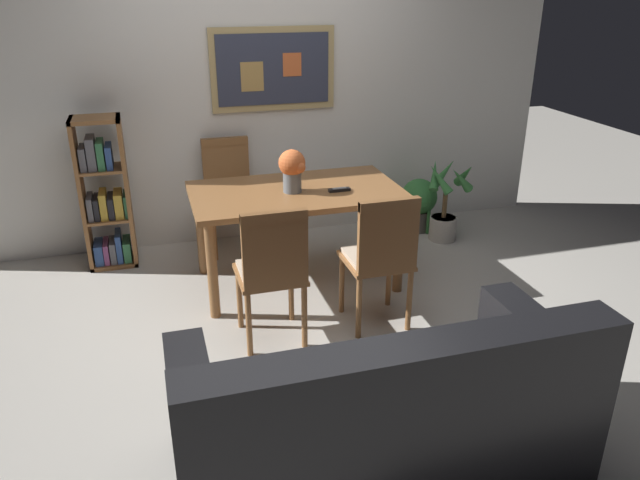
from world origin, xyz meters
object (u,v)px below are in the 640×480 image
dining_chair_far_left (229,185)px  potted_palm (446,206)px  flower_vase (292,168)px  leather_couch (382,416)px  potted_ivy (419,202)px  bookshelf (106,199)px  dining_table (296,202)px  dining_chair_near_left (272,265)px  tv_remote (339,190)px  dining_chair_near_right (381,251)px

dining_chair_far_left → potted_palm: (1.79, -0.39, -0.22)m
flower_vase → dining_chair_far_left: bearing=112.0°
leather_couch → potted_ivy: (1.41, 2.65, -0.04)m
bookshelf → potted_palm: bearing=-6.3°
bookshelf → potted_palm: 2.77m
dining_table → leather_couch: size_ratio=0.82×
dining_chair_far_left → potted_ivy: 1.69m
dining_table → dining_chair_near_left: (-0.35, -0.78, -0.09)m
bookshelf → tv_remote: size_ratio=7.46×
dining_chair_near_right → flower_vase: 0.91m
dining_table → tv_remote: (0.28, -0.12, 0.11)m
flower_vase → potted_ivy: bearing=28.4°
dining_chair_near_left → potted_ivy: size_ratio=1.86×
potted_ivy → dining_chair_near_right: bearing=-123.0°
dining_chair_near_left → potted_palm: (1.76, 1.20, -0.22)m
flower_vase → tv_remote: bearing=-14.2°
dining_chair_far_left → flower_vase: 0.97m
dining_table → dining_chair_near_right: 0.85m
leather_couch → bookshelf: size_ratio=1.54×
dining_chair_near_left → potted_palm: size_ratio=1.26×
dining_chair_far_left → tv_remote: bearing=-54.5°
dining_table → bookshelf: (-1.32, 0.71, -0.09)m
leather_couch → potted_palm: bearing=57.3°
dining_table → potted_ivy: bearing=27.8°
dining_table → tv_remote: tv_remote is taller
dining_chair_far_left → flower_vase: (0.34, -0.84, 0.36)m
dining_chair_far_left → leather_couch: bearing=-84.7°
dining_chair_far_left → dining_chair_near_right: bearing=-65.6°
dining_chair_near_left → tv_remote: dining_chair_near_left is taller
dining_table → potted_palm: bearing=16.2°
bookshelf → potted_palm: bookshelf is taller
dining_chair_near_left → potted_ivy: dining_chair_near_left is taller
bookshelf → potted_palm: size_ratio=1.62×
dining_chair_far_left → bookshelf: bearing=-174.9°
dining_chair_near_right → potted_ivy: (0.95, 1.46, -0.27)m
dining_chair_near_left → bookshelf: (-0.98, 1.50, 0.00)m
dining_chair_near_right → dining_chair_near_left: same height
potted_palm → tv_remote: tv_remote is taller
potted_ivy → dining_chair_far_left: bearing=175.9°
dining_table → dining_chair_far_left: bearing=114.8°
bookshelf → flower_vase: bearing=-30.1°
bookshelf → potted_palm: (2.74, -0.30, -0.23)m
bookshelf → dining_chair_near_right: bearing=-41.8°
dining_chair_near_right → dining_chair_far_left: 1.73m
potted_ivy → bookshelf: bearing=179.2°
dining_chair_near_right → dining_table: bearing=113.9°
potted_ivy → dining_chair_near_left: bearing=-138.3°
flower_vase → bookshelf: bearing=149.9°
dining_table → bookshelf: size_ratio=1.26×
dining_chair_near_left → bookshelf: size_ratio=0.78×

